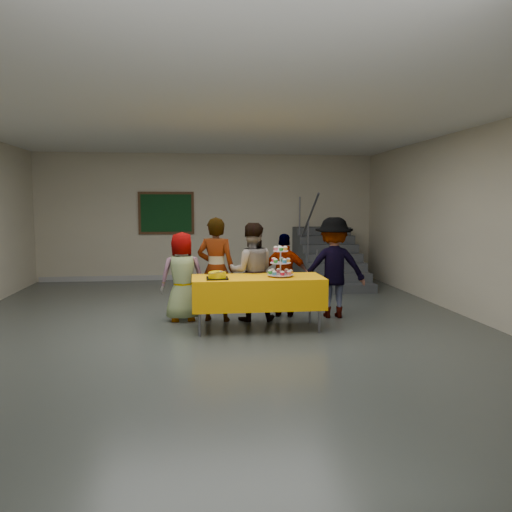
{
  "coord_description": "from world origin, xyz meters",
  "views": [
    {
      "loc": [
        -0.34,
        -7.02,
        1.81
      ],
      "look_at": [
        0.55,
        0.21,
        1.05
      ],
      "focal_mm": 35.0,
      "sensor_mm": 36.0,
      "label": 1
    }
  ],
  "objects_px": {
    "schoolchild_c": "(251,272)",
    "schoolchild_a": "(182,277)",
    "schoolchild_d": "(285,275)",
    "cupcake_stand": "(281,265)",
    "schoolchild_e": "(334,267)",
    "noticeboard": "(166,213)",
    "bake_table": "(258,291)",
    "staircase": "(327,262)",
    "bear_cake": "(217,275)",
    "schoolchild_b": "(216,269)"
  },
  "relations": [
    {
      "from": "schoolchild_d",
      "to": "schoolchild_c",
      "type": "bearing_deg",
      "value": 34.6
    },
    {
      "from": "schoolchild_a",
      "to": "schoolchild_c",
      "type": "xyz_separation_m",
      "value": [
        1.07,
        -0.11,
        0.07
      ]
    },
    {
      "from": "cupcake_stand",
      "to": "schoolchild_e",
      "type": "bearing_deg",
      "value": 34.67
    },
    {
      "from": "cupcake_stand",
      "to": "noticeboard",
      "type": "xyz_separation_m",
      "value": [
        -1.88,
        4.97,
        0.66
      ]
    },
    {
      "from": "bear_cake",
      "to": "schoolchild_e",
      "type": "xyz_separation_m",
      "value": [
        1.9,
        0.79,
        -0.03
      ]
    },
    {
      "from": "bake_table",
      "to": "schoolchild_c",
      "type": "height_order",
      "value": "schoolchild_c"
    },
    {
      "from": "cupcake_stand",
      "to": "schoolchild_b",
      "type": "height_order",
      "value": "schoolchild_b"
    },
    {
      "from": "bear_cake",
      "to": "staircase",
      "type": "bearing_deg",
      "value": 57.26
    },
    {
      "from": "cupcake_stand",
      "to": "bear_cake",
      "type": "height_order",
      "value": "cupcake_stand"
    },
    {
      "from": "bake_table",
      "to": "schoolchild_c",
      "type": "relative_size",
      "value": 1.23
    },
    {
      "from": "cupcake_stand",
      "to": "schoolchild_c",
      "type": "height_order",
      "value": "schoolchild_c"
    },
    {
      "from": "bake_table",
      "to": "schoolchild_d",
      "type": "distance_m",
      "value": 0.96
    },
    {
      "from": "bear_cake",
      "to": "staircase",
      "type": "xyz_separation_m",
      "value": [
        2.73,
        4.25,
        -0.34
      ]
    },
    {
      "from": "staircase",
      "to": "noticeboard",
      "type": "height_order",
      "value": "noticeboard"
    },
    {
      "from": "schoolchild_d",
      "to": "noticeboard",
      "type": "bearing_deg",
      "value": -47.91
    },
    {
      "from": "schoolchild_b",
      "to": "staircase",
      "type": "xyz_separation_m",
      "value": [
        2.71,
        3.5,
        -0.32
      ]
    },
    {
      "from": "schoolchild_a",
      "to": "noticeboard",
      "type": "distance_m",
      "value": 4.38
    },
    {
      "from": "schoolchild_c",
      "to": "schoolchild_d",
      "type": "bearing_deg",
      "value": -158.66
    },
    {
      "from": "schoolchild_b",
      "to": "staircase",
      "type": "relative_size",
      "value": 0.67
    },
    {
      "from": "schoolchild_d",
      "to": "bear_cake",
      "type": "bearing_deg",
      "value": 54.36
    },
    {
      "from": "schoolchild_d",
      "to": "staircase",
      "type": "xyz_separation_m",
      "value": [
        1.6,
        3.34,
        -0.18
      ]
    },
    {
      "from": "schoolchild_e",
      "to": "noticeboard",
      "type": "bearing_deg",
      "value": -48.95
    },
    {
      "from": "schoolchild_a",
      "to": "staircase",
      "type": "relative_size",
      "value": 0.58
    },
    {
      "from": "schoolchild_a",
      "to": "staircase",
      "type": "xyz_separation_m",
      "value": [
        3.23,
        3.42,
        -0.2
      ]
    },
    {
      "from": "bake_table",
      "to": "bear_cake",
      "type": "xyz_separation_m",
      "value": [
        -0.59,
        -0.13,
        0.27
      ]
    },
    {
      "from": "cupcake_stand",
      "to": "noticeboard",
      "type": "distance_m",
      "value": 5.35
    },
    {
      "from": "schoolchild_d",
      "to": "cupcake_stand",
      "type": "bearing_deg",
      "value": 90.58
    },
    {
      "from": "noticeboard",
      "to": "schoolchild_d",
      "type": "bearing_deg",
      "value": -63.41
    },
    {
      "from": "schoolchild_c",
      "to": "schoolchild_e",
      "type": "distance_m",
      "value": 1.34
    },
    {
      "from": "schoolchild_d",
      "to": "staircase",
      "type": "relative_size",
      "value": 0.56
    },
    {
      "from": "schoolchild_d",
      "to": "noticeboard",
      "type": "relative_size",
      "value": 1.03
    },
    {
      "from": "bake_table",
      "to": "noticeboard",
      "type": "height_order",
      "value": "noticeboard"
    },
    {
      "from": "schoolchild_e",
      "to": "schoolchild_c",
      "type": "bearing_deg",
      "value": 10.72
    },
    {
      "from": "bake_table",
      "to": "staircase",
      "type": "distance_m",
      "value": 4.64
    },
    {
      "from": "schoolchild_e",
      "to": "staircase",
      "type": "distance_m",
      "value": 3.57
    },
    {
      "from": "schoolchild_b",
      "to": "schoolchild_e",
      "type": "bearing_deg",
      "value": -163.83
    },
    {
      "from": "bake_table",
      "to": "bear_cake",
      "type": "relative_size",
      "value": 5.25
    },
    {
      "from": "schoolchild_c",
      "to": "schoolchild_a",
      "type": "bearing_deg",
      "value": -3.8
    },
    {
      "from": "schoolchild_c",
      "to": "staircase",
      "type": "xyz_separation_m",
      "value": [
        2.17,
        3.53,
        -0.27
      ]
    },
    {
      "from": "noticeboard",
      "to": "schoolchild_a",
      "type": "bearing_deg",
      "value": -83.83
    },
    {
      "from": "schoolchild_a",
      "to": "cupcake_stand",
      "type": "bearing_deg",
      "value": 148.54
    },
    {
      "from": "schoolchild_b",
      "to": "cupcake_stand",
      "type": "bearing_deg",
      "value": 159.61
    },
    {
      "from": "schoolchild_d",
      "to": "noticeboard",
      "type": "distance_m",
      "value": 4.76
    },
    {
      "from": "bear_cake",
      "to": "schoolchild_b",
      "type": "relative_size",
      "value": 0.22
    },
    {
      "from": "schoolchild_a",
      "to": "staircase",
      "type": "height_order",
      "value": "staircase"
    },
    {
      "from": "bear_cake",
      "to": "schoolchild_d",
      "type": "relative_size",
      "value": 0.27
    },
    {
      "from": "bear_cake",
      "to": "staircase",
      "type": "distance_m",
      "value": 5.06
    },
    {
      "from": "bake_table",
      "to": "noticeboard",
      "type": "relative_size",
      "value": 1.45
    },
    {
      "from": "schoolchild_b",
      "to": "schoolchild_c",
      "type": "bearing_deg",
      "value": -168.91
    },
    {
      "from": "schoolchild_a",
      "to": "schoolchild_c",
      "type": "relative_size",
      "value": 0.91
    }
  ]
}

